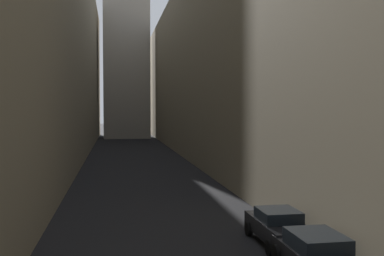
% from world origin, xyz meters
% --- Properties ---
extents(ground_plane, '(264.00, 264.00, 0.00)m').
position_xyz_m(ground_plane, '(0.00, 48.00, 0.00)').
color(ground_plane, black).
extents(building_block_left, '(13.35, 108.00, 24.85)m').
position_xyz_m(building_block_left, '(-12.17, 50.00, 12.43)').
color(building_block_left, gray).
rests_on(building_block_left, ground).
extents(building_block_right, '(13.09, 108.00, 21.30)m').
position_xyz_m(building_block_right, '(12.04, 50.00, 10.65)').
color(building_block_right, gray).
rests_on(building_block_right, ground).
extents(parked_car_right_third, '(1.99, 3.97, 1.44)m').
position_xyz_m(parked_car_right_third, '(4.40, 17.03, 0.77)').
color(parked_car_right_third, black).
rests_on(parked_car_right_third, ground).
extents(parked_car_right_far, '(1.93, 4.14, 1.44)m').
position_xyz_m(parked_car_right_far, '(4.40, 20.63, 0.74)').
color(parked_car_right_far, black).
rests_on(parked_car_right_far, ground).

